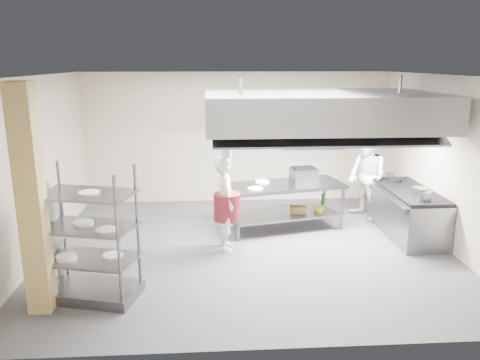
{
  "coord_description": "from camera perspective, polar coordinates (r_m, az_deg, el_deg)",
  "views": [
    {
      "loc": [
        -0.64,
        -7.71,
        3.23
      ],
      "look_at": [
        -0.12,
        0.2,
        1.21
      ],
      "focal_mm": 35.0,
      "sensor_mm": 36.0,
      "label": 1
    }
  ],
  "objects": [
    {
      "name": "floor",
      "position": [
        8.39,
        0.92,
        -8.35
      ],
      "size": [
        7.0,
        7.0,
        0.0
      ],
      "primitive_type": "plane",
      "color": "#3D3D40",
      "rests_on": "ground"
    },
    {
      "name": "ceiling",
      "position": [
        7.74,
        1.01,
        12.6
      ],
      "size": [
        7.0,
        7.0,
        0.0
      ],
      "primitive_type": "plane",
      "rotation": [
        3.14,
        0.0,
        0.0
      ],
      "color": "silver",
      "rests_on": "wall_back"
    },
    {
      "name": "wall_back",
      "position": [
        10.87,
        -0.32,
        5.14
      ],
      "size": [
        7.0,
        0.0,
        7.0
      ],
      "primitive_type": "plane",
      "rotation": [
        1.57,
        0.0,
        0.0
      ],
      "color": "#B0A08C",
      "rests_on": "ground"
    },
    {
      "name": "wall_left",
      "position": [
        8.41,
        -23.55,
        1.22
      ],
      "size": [
        0.0,
        6.0,
        6.0
      ],
      "primitive_type": "plane",
      "rotation": [
        1.57,
        0.0,
        1.57
      ],
      "color": "#B0A08C",
      "rests_on": "ground"
    },
    {
      "name": "wall_right",
      "position": [
        8.92,
        24.0,
        1.87
      ],
      "size": [
        0.0,
        6.0,
        6.0
      ],
      "primitive_type": "plane",
      "rotation": [
        1.57,
        0.0,
        -1.57
      ],
      "color": "#B0A08C",
      "rests_on": "ground"
    },
    {
      "name": "column",
      "position": [
        6.47,
        -24.06,
        -2.47
      ],
      "size": [
        0.3,
        0.3,
        3.0
      ],
      "primitive_type": "cube",
      "color": "tan",
      "rests_on": "floor"
    },
    {
      "name": "exhaust_hood",
      "position": [
        8.38,
        9.76,
        8.42
      ],
      "size": [
        4.0,
        2.5,
        0.6
      ],
      "primitive_type": "cube",
      "color": "gray",
      "rests_on": "ceiling"
    },
    {
      "name": "hood_strip_a",
      "position": [
        8.26,
        3.54,
        6.28
      ],
      "size": [
        1.6,
        0.12,
        0.04
      ],
      "primitive_type": "cube",
      "color": "white",
      "rests_on": "exhaust_hood"
    },
    {
      "name": "hood_strip_b",
      "position": [
        8.67,
        15.5,
        6.17
      ],
      "size": [
        1.6,
        0.12,
        0.04
      ],
      "primitive_type": "cube",
      "color": "white",
      "rests_on": "exhaust_hood"
    },
    {
      "name": "wall_shelf",
      "position": [
        10.97,
        9.19,
        5.04
      ],
      "size": [
        1.5,
        0.28,
        0.04
      ],
      "primitive_type": "cube",
      "color": "gray",
      "rests_on": "wall_back"
    },
    {
      "name": "island",
      "position": [
        9.26,
        5.42,
        -3.21
      ],
      "size": [
        2.44,
        1.43,
        0.91
      ],
      "primitive_type": null,
      "rotation": [
        0.0,
        0.0,
        0.22
      ],
      "color": "gray",
      "rests_on": "floor"
    },
    {
      "name": "island_worktop",
      "position": [
        9.14,
        5.48,
        -0.66
      ],
      "size": [
        2.44,
        1.43,
        0.06
      ],
      "primitive_type": "cube",
      "rotation": [
        0.0,
        0.0,
        0.22
      ],
      "color": "gray",
      "rests_on": "island"
    },
    {
      "name": "island_undershelf",
      "position": [
        9.3,
        5.4,
        -4.12
      ],
      "size": [
        2.24,
        1.3,
        0.04
      ],
      "primitive_type": "cube",
      "rotation": [
        0.0,
        0.0,
        0.22
      ],
      "color": "slate",
      "rests_on": "island"
    },
    {
      "name": "pass_rack",
      "position": [
        6.74,
        -17.92,
        -6.3
      ],
      "size": [
        1.39,
        1.02,
        1.87
      ],
      "primitive_type": null,
      "rotation": [
        0.0,
        0.0,
        -0.25
      ],
      "color": "slate",
      "rests_on": "floor"
    },
    {
      "name": "cooking_range",
      "position": [
        9.44,
        19.7,
        -3.88
      ],
      "size": [
        0.8,
        2.0,
        0.84
      ],
      "primitive_type": "cube",
      "color": "slate",
      "rests_on": "floor"
    },
    {
      "name": "range_top",
      "position": [
        9.32,
        19.93,
        -1.24
      ],
      "size": [
        0.78,
        1.96,
        0.06
      ],
      "primitive_type": "cube",
      "color": "black",
      "rests_on": "cooking_range"
    },
    {
      "name": "chef_head",
      "position": [
        8.12,
        -1.84,
        -2.83
      ],
      "size": [
        0.51,
        0.67,
        1.68
      ],
      "primitive_type": "imported",
      "rotation": [
        0.0,
        0.0,
        1.75
      ],
      "color": "white",
      "rests_on": "floor"
    },
    {
      "name": "chef_line",
      "position": [
        10.04,
        15.2,
        0.4
      ],
      "size": [
        0.94,
        1.06,
        1.81
      ],
      "primitive_type": "imported",
      "rotation": [
        0.0,
        0.0,
        -1.23
      ],
      "color": "white",
      "rests_on": "floor"
    },
    {
      "name": "chef_plating",
      "position": [
        7.26,
        -22.16,
        -6.15
      ],
      "size": [
        0.59,
        1.03,
        1.65
      ],
      "primitive_type": "imported",
      "rotation": [
        0.0,
        0.0,
        -1.77
      ],
      "color": "silver",
      "rests_on": "floor"
    },
    {
      "name": "griddle",
      "position": [
        9.45,
        7.77,
        0.7
      ],
      "size": [
        0.55,
        0.46,
        0.24
      ],
      "primitive_type": "cube",
      "rotation": [
        0.0,
        0.0,
        0.19
      ],
      "color": "slate",
      "rests_on": "island_worktop"
    },
    {
      "name": "wicker_basket",
      "position": [
        9.29,
        7.07,
        -3.62
      ],
      "size": [
        0.33,
        0.25,
        0.14
      ],
      "primitive_type": "cube",
      "rotation": [
        0.0,
        0.0,
        -0.12
      ],
      "color": "olive",
      "rests_on": "island_undershelf"
    },
    {
      "name": "stockpot",
      "position": [
        8.75,
        21.08,
        -1.47
      ],
      "size": [
        0.27,
        0.27,
        0.19
      ],
      "primitive_type": "cylinder",
      "color": "gray",
      "rests_on": "range_top"
    },
    {
      "name": "plate_stack",
      "position": [
        6.86,
        -17.7,
        -8.94
      ],
      "size": [
        0.28,
        0.28,
        0.05
      ],
      "primitive_type": "cylinder",
      "color": "white",
      "rests_on": "pass_rack"
    }
  ]
}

